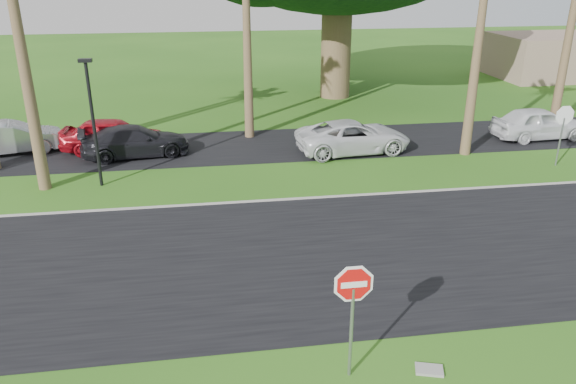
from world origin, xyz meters
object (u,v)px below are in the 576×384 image
Objects in this scene: car_dark at (135,141)px; car_pickup at (539,124)px; car_silver at (12,138)px; car_minivan at (353,137)px; stop_sign_near at (353,299)px; stop_sign_far at (563,123)px; car_red at (113,135)px.

car_pickup reaches higher than car_dark.
car_silver is 14.73m from car_minivan.
car_silver is 23.70m from car_pickup.
stop_sign_near reaches higher than car_silver.
stop_sign_far reaches higher than car_red.
stop_sign_far is 22.91m from car_silver.
stop_sign_far is at bearing 43.73° from stop_sign_near.
stop_sign_near is 15.91m from stop_sign_far.
stop_sign_near is 0.60× the size of car_red.
car_pickup is at bearing -107.86° from car_silver.
car_minivan reaches higher than car_silver.
car_red is at bearing 112.84° from stop_sign_near.
car_silver is at bearing 90.05° from car_red.
car_minivan is (14.58, -2.06, 0.00)m from car_silver.
car_dark is at bearing -121.07° from car_red.
car_red is at bearing 43.37° from car_dark.
stop_sign_far is 0.63× the size of car_silver.
car_red is 10.44m from car_minivan.
car_minivan is at bearing 90.86° from car_pickup.
car_dark is 0.91× the size of car_minivan.
stop_sign_far is 0.60× the size of car_red.
car_minivan is (10.31, -1.62, -0.06)m from car_red.
stop_sign_far is at bearing -112.32° from car_dark.
stop_sign_near reaches higher than car_dark.
stop_sign_far is 3.99m from car_pickup.
car_dark is at bearing 86.06° from car_pickup.
car_silver is 0.95× the size of car_pickup.
car_pickup reaches higher than car_minivan.
car_pickup is at bearing -100.33° from car_dark.
car_dark is at bearing 78.69° from car_minivan.
car_dark is at bearing -12.62° from stop_sign_far.
car_pickup is at bearing -110.20° from stop_sign_far.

